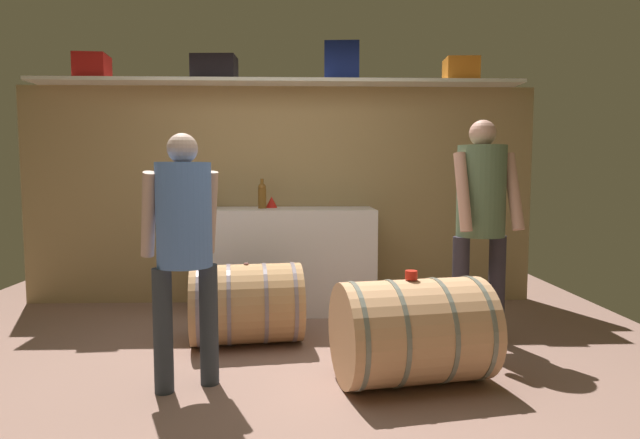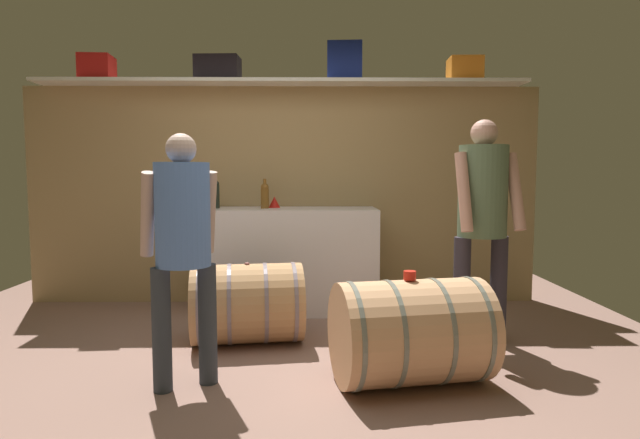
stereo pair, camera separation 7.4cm
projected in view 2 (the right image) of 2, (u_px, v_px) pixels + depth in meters
name	position (u px, v px, depth m)	size (l,w,h in m)	color
ground_plane	(272.00, 353.00, 3.83)	(6.20, 7.31, 0.02)	#886659
back_wall_panel	(283.00, 196.00, 5.27)	(5.00, 0.10, 2.12)	#A48658
high_shelf_board	(282.00, 83.00, 5.03)	(4.60, 0.40, 0.03)	white
toolcase_red	(97.00, 68.00, 5.00)	(0.28, 0.29, 0.23)	red
toolcase_black	(218.00, 69.00, 5.01)	(0.41, 0.27, 0.23)	black
toolcase_navy	(345.00, 62.00, 5.02)	(0.32, 0.22, 0.36)	navy
toolcase_orange	(465.00, 70.00, 5.04)	(0.30, 0.27, 0.22)	orange
work_cabinet	(292.00, 259.00, 4.96)	(1.56, 0.62, 0.96)	white
wine_bottle_dark	(216.00, 193.00, 4.93)	(0.07, 0.07, 0.31)	black
wine_bottle_amber	(265.00, 195.00, 4.89)	(0.08, 0.08, 0.27)	brown
wine_glass	(211.00, 200.00, 4.70)	(0.07, 0.07, 0.13)	white
red_funnel	(274.00, 202.00, 5.01)	(0.11, 0.11, 0.10)	red
wine_barrel_near	(411.00, 332.00, 3.22)	(1.00, 0.79, 0.65)	tan
wine_barrel_far	(247.00, 303.00, 4.00)	(0.90, 0.70, 0.61)	tan
tasting_cup	(410.00, 275.00, 3.19)	(0.07, 0.07, 0.05)	red
winemaker_pouring	(183.00, 233.00, 3.12)	(0.49, 0.42, 1.51)	#2E353D
visitor_tasting	(483.00, 208.00, 3.90)	(0.52, 0.43, 1.67)	#2E2A34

